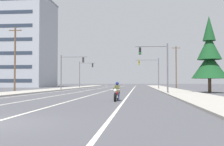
{
  "coord_description": "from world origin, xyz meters",
  "views": [
    {
      "loc": [
        5.03,
        -8.95,
        1.46
      ],
      "look_at": [
        1.35,
        28.66,
        2.7
      ],
      "focal_mm": 43.5,
      "sensor_mm": 36.0,
      "label": 1
    }
  ],
  "objects_px": {
    "traffic_signal_mid_left": "(84,71)",
    "conifer_tree_right_verge_near": "(209,57)",
    "utility_pole_right_far": "(176,66)",
    "utility_pole_left_near": "(15,58)",
    "traffic_signal_mid_right": "(152,69)",
    "traffic_signal_near_left": "(69,67)",
    "motorcycle_with_rider": "(117,93)",
    "traffic_signal_near_right": "(158,61)",
    "apartment_building_far_left_block": "(12,43)"
  },
  "relations": [
    {
      "from": "traffic_signal_mid_right",
      "to": "apartment_building_far_left_block",
      "type": "relative_size",
      "value": 0.25
    },
    {
      "from": "traffic_signal_near_right",
      "to": "traffic_signal_mid_right",
      "type": "distance_m",
      "value": 20.66
    },
    {
      "from": "traffic_signal_near_left",
      "to": "traffic_signal_mid_right",
      "type": "bearing_deg",
      "value": 27.72
    },
    {
      "from": "traffic_signal_near_left",
      "to": "apartment_building_far_left_block",
      "type": "height_order",
      "value": "apartment_building_far_left_block"
    },
    {
      "from": "traffic_signal_mid_right",
      "to": "apartment_building_far_left_block",
      "type": "height_order",
      "value": "apartment_building_far_left_block"
    },
    {
      "from": "traffic_signal_near_right",
      "to": "traffic_signal_mid_right",
      "type": "xyz_separation_m",
      "value": [
        0.23,
        20.66,
        0.04
      ]
    },
    {
      "from": "utility_pole_right_far",
      "to": "apartment_building_far_left_block",
      "type": "xyz_separation_m",
      "value": [
        -45.11,
        11.11,
        7.62
      ]
    },
    {
      "from": "traffic_signal_near_right",
      "to": "traffic_signal_mid_left",
      "type": "height_order",
      "value": "same"
    },
    {
      "from": "apartment_building_far_left_block",
      "to": "conifer_tree_right_verge_near",
      "type": "bearing_deg",
      "value": -39.18
    },
    {
      "from": "utility_pole_right_far",
      "to": "conifer_tree_right_verge_near",
      "type": "height_order",
      "value": "conifer_tree_right_verge_near"
    },
    {
      "from": "traffic_signal_near_left",
      "to": "utility_pole_left_near",
      "type": "bearing_deg",
      "value": -128.6
    },
    {
      "from": "traffic_signal_mid_left",
      "to": "apartment_building_far_left_block",
      "type": "distance_m",
      "value": 28.3
    },
    {
      "from": "motorcycle_with_rider",
      "to": "apartment_building_far_left_block",
      "type": "distance_m",
      "value": 65.39
    },
    {
      "from": "motorcycle_with_rider",
      "to": "traffic_signal_near_right",
      "type": "xyz_separation_m",
      "value": [
        4.1,
        13.05,
        3.46
      ]
    },
    {
      "from": "traffic_signal_near_left",
      "to": "apartment_building_far_left_block",
      "type": "distance_m",
      "value": 38.11
    },
    {
      "from": "traffic_signal_near_left",
      "to": "apartment_building_far_left_block",
      "type": "relative_size",
      "value": 0.25
    },
    {
      "from": "conifer_tree_right_verge_near",
      "to": "traffic_signal_mid_right",
      "type": "bearing_deg",
      "value": 111.67
    },
    {
      "from": "traffic_signal_mid_right",
      "to": "utility_pole_right_far",
      "type": "height_order",
      "value": "utility_pole_right_far"
    },
    {
      "from": "conifer_tree_right_verge_near",
      "to": "apartment_building_far_left_block",
      "type": "distance_m",
      "value": 59.76
    },
    {
      "from": "utility_pole_left_near",
      "to": "utility_pole_right_far",
      "type": "distance_m",
      "value": 36.7
    },
    {
      "from": "traffic_signal_near_right",
      "to": "traffic_signal_mid_right",
      "type": "bearing_deg",
      "value": 89.36
    },
    {
      "from": "traffic_signal_mid_right",
      "to": "traffic_signal_mid_left",
      "type": "xyz_separation_m",
      "value": [
        -15.34,
        7.64,
        -0.06
      ]
    },
    {
      "from": "traffic_signal_near_right",
      "to": "utility_pole_right_far",
      "type": "bearing_deg",
      "value": 78.24
    },
    {
      "from": "traffic_signal_near_left",
      "to": "utility_pole_left_near",
      "type": "xyz_separation_m",
      "value": [
        -6.18,
        -7.74,
        0.9
      ]
    },
    {
      "from": "motorcycle_with_rider",
      "to": "traffic_signal_mid_left",
      "type": "xyz_separation_m",
      "value": [
        -11.01,
        41.35,
        3.44
      ]
    },
    {
      "from": "motorcycle_with_rider",
      "to": "utility_pole_left_near",
      "type": "xyz_separation_m",
      "value": [
        -16.75,
        18.14,
        4.4
      ]
    },
    {
      "from": "traffic_signal_near_left",
      "to": "utility_pole_left_near",
      "type": "distance_m",
      "value": 9.94
    },
    {
      "from": "traffic_signal_near_right",
      "to": "apartment_building_far_left_block",
      "type": "xyz_separation_m",
      "value": [
        -38.89,
        40.98,
        8.61
      ]
    },
    {
      "from": "traffic_signal_near_right",
      "to": "conifer_tree_right_verge_near",
      "type": "bearing_deg",
      "value": 26.9
    },
    {
      "from": "traffic_signal_mid_right",
      "to": "traffic_signal_mid_left",
      "type": "relative_size",
      "value": 1.0
    },
    {
      "from": "traffic_signal_near_right",
      "to": "traffic_signal_mid_right",
      "type": "relative_size",
      "value": 1.0
    },
    {
      "from": "traffic_signal_near_left",
      "to": "motorcycle_with_rider",
      "type": "bearing_deg",
      "value": -67.76
    },
    {
      "from": "traffic_signal_near_right",
      "to": "utility_pole_left_near",
      "type": "distance_m",
      "value": 21.49
    },
    {
      "from": "traffic_signal_near_right",
      "to": "conifer_tree_right_verge_near",
      "type": "height_order",
      "value": "conifer_tree_right_verge_near"
    },
    {
      "from": "motorcycle_with_rider",
      "to": "conifer_tree_right_verge_near",
      "type": "relative_size",
      "value": 0.21
    },
    {
      "from": "utility_pole_right_far",
      "to": "utility_pole_left_near",
      "type": "bearing_deg",
      "value": -137.53
    },
    {
      "from": "traffic_signal_mid_left",
      "to": "conifer_tree_right_verge_near",
      "type": "height_order",
      "value": "conifer_tree_right_verge_near"
    },
    {
      "from": "utility_pole_right_far",
      "to": "conifer_tree_right_verge_near",
      "type": "distance_m",
      "value": 26.32
    },
    {
      "from": "motorcycle_with_rider",
      "to": "traffic_signal_mid_right",
      "type": "relative_size",
      "value": 0.35
    },
    {
      "from": "traffic_signal_mid_right",
      "to": "conifer_tree_right_verge_near",
      "type": "distance_m",
      "value": 18.41
    },
    {
      "from": "motorcycle_with_rider",
      "to": "traffic_signal_mid_right",
      "type": "height_order",
      "value": "traffic_signal_mid_right"
    },
    {
      "from": "traffic_signal_mid_left",
      "to": "utility_pole_right_far",
      "type": "bearing_deg",
      "value": 4.22
    },
    {
      "from": "traffic_signal_mid_right",
      "to": "traffic_signal_near_left",
      "type": "bearing_deg",
      "value": -152.28
    },
    {
      "from": "traffic_signal_mid_left",
      "to": "motorcycle_with_rider",
      "type": "bearing_deg",
      "value": -75.09
    },
    {
      "from": "traffic_signal_near_left",
      "to": "traffic_signal_mid_right",
      "type": "xyz_separation_m",
      "value": [
        14.91,
        7.83,
        -0.01
      ]
    },
    {
      "from": "conifer_tree_right_verge_near",
      "to": "traffic_signal_near_left",
      "type": "bearing_deg",
      "value": 156.89
    },
    {
      "from": "traffic_signal_mid_left",
      "to": "traffic_signal_mid_right",
      "type": "bearing_deg",
      "value": -26.48
    },
    {
      "from": "traffic_signal_near_right",
      "to": "traffic_signal_mid_right",
      "type": "height_order",
      "value": "same"
    },
    {
      "from": "traffic_signal_near_left",
      "to": "conifer_tree_right_verge_near",
      "type": "height_order",
      "value": "conifer_tree_right_verge_near"
    },
    {
      "from": "traffic_signal_mid_left",
      "to": "conifer_tree_right_verge_near",
      "type": "bearing_deg",
      "value": -48.18
    }
  ]
}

